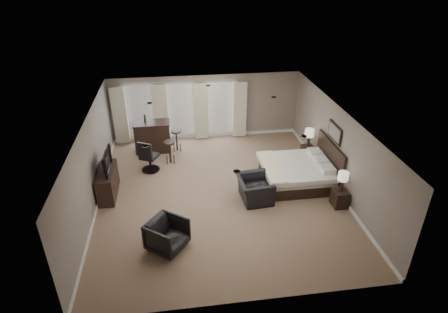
{
  "coord_description": "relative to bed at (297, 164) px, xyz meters",
  "views": [
    {
      "loc": [
        -1.23,
        -9.8,
        6.7
      ],
      "look_at": [
        0.2,
        0.4,
        1.1
      ],
      "focal_mm": 30.0,
      "sensor_mm": 36.0,
      "label": 1
    }
  ],
  "objects": [
    {
      "name": "window_bay",
      "position": [
        -3.58,
        3.8,
        0.5
      ],
      "size": [
        5.25,
        0.2,
        2.3
      ],
      "color": "silver",
      "rests_on": "room"
    },
    {
      "name": "desk_chair",
      "position": [
        -4.78,
        1.46,
        -0.11
      ],
      "size": [
        0.81,
        0.81,
        1.18
      ],
      "primitive_type": "cube",
      "rotation": [
        0.0,
        0.0,
        2.67
      ],
      "color": "black",
      "rests_on": "ground"
    },
    {
      "name": "wall_art",
      "position": [
        1.12,
        0.0,
        1.05
      ],
      "size": [
        0.04,
        0.96,
        0.56
      ],
      "primitive_type": "cube",
      "color": "slate",
      "rests_on": "room"
    },
    {
      "name": "lamp_far",
      "position": [
        0.89,
        1.45,
        0.18
      ],
      "size": [
        0.33,
        0.33,
        0.69
      ],
      "primitive_type": "cube",
      "color": "beige",
      "rests_on": "nightstand_far"
    },
    {
      "name": "room",
      "position": [
        -2.58,
        -0.31,
        0.6
      ],
      "size": [
        7.6,
        8.6,
        2.64
      ],
      "color": "#7F6651",
      "rests_on": "ground"
    },
    {
      "name": "lamp_near",
      "position": [
        0.89,
        -1.45,
        0.15
      ],
      "size": [
        0.31,
        0.31,
        0.63
      ],
      "primitive_type": "cube",
      "color": "beige",
      "rests_on": "nightstand_near"
    },
    {
      "name": "tv",
      "position": [
        -6.03,
        0.13,
        0.25
      ],
      "size": [
        0.64,
        1.12,
        0.15
      ],
      "primitive_type": "imported",
      "rotation": [
        0.0,
        0.0,
        1.57
      ],
      "color": "black",
      "rests_on": "dresser"
    },
    {
      "name": "bar_counter",
      "position": [
        -4.71,
        2.95,
        -0.11
      ],
      "size": [
        1.36,
        0.71,
        1.19
      ],
      "primitive_type": "cube",
      "color": "black",
      "rests_on": "ground"
    },
    {
      "name": "bar_stool_right",
      "position": [
        -3.82,
        2.87,
        -0.29
      ],
      "size": [
        0.46,
        0.46,
        0.82
      ],
      "primitive_type": "cube",
      "rotation": [
        0.0,
        0.0,
        -0.21
      ],
      "color": "black",
      "rests_on": "ground"
    },
    {
      "name": "nightstand_near",
      "position": [
        0.89,
        -1.45,
        -0.43
      ],
      "size": [
        0.4,
        0.49,
        0.53
      ],
      "primitive_type": "cube",
      "color": "black",
      "rests_on": "ground"
    },
    {
      "name": "dresser",
      "position": [
        -6.03,
        0.13,
        -0.26
      ],
      "size": [
        0.49,
        1.51,
        0.87
      ],
      "primitive_type": "cube",
      "color": "black",
      "rests_on": "ground"
    },
    {
      "name": "armchair_far",
      "position": [
        -4.21,
        -2.59,
        -0.25
      ],
      "size": [
        1.19,
        1.2,
        0.9
      ],
      "primitive_type": "imported",
      "rotation": [
        0.0,
        0.0,
        0.92
      ],
      "color": "black",
      "rests_on": "ground"
    },
    {
      "name": "bar_stool_left",
      "position": [
        -4.09,
        1.92,
        -0.28
      ],
      "size": [
        0.47,
        0.47,
        0.85
      ],
      "primitive_type": "cube",
      "rotation": [
        0.0,
        0.0,
        -0.17
      ],
      "color": "black",
      "rests_on": "ground"
    },
    {
      "name": "bed",
      "position": [
        0.0,
        0.0,
        0.0
      ],
      "size": [
        2.2,
        2.1,
        1.4
      ],
      "primitive_type": "cube",
      "color": "silver",
      "rests_on": "ground"
    },
    {
      "name": "armchair_near",
      "position": [
        -1.56,
        -0.76,
        -0.2
      ],
      "size": [
        0.82,
        1.19,
        0.99
      ],
      "primitive_type": "imported",
      "rotation": [
        0.0,
        0.0,
        1.65
      ],
      "color": "black",
      "rests_on": "ground"
    },
    {
      "name": "nightstand_far",
      "position": [
        0.89,
        1.45,
        -0.43
      ],
      "size": [
        0.4,
        0.49,
        0.53
      ],
      "primitive_type": "cube",
      "color": "black",
      "rests_on": "ground"
    }
  ]
}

